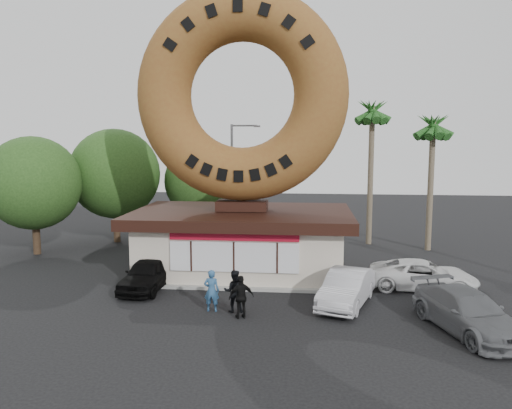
{
  "coord_description": "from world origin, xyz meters",
  "views": [
    {
      "loc": [
        3.23,
        -19.32,
        6.93
      ],
      "look_at": [
        0.92,
        4.0,
        3.87
      ],
      "focal_mm": 35.0,
      "sensor_mm": 36.0,
      "label": 1
    }
  ],
  "objects_px": {
    "person_center": "(234,291)",
    "car_silver": "(347,288)",
    "car_black": "(148,274)",
    "car_white": "(423,275)",
    "giant_donut": "(242,95)",
    "person_right": "(241,297)",
    "person_left": "(212,291)",
    "car_grey": "(468,312)",
    "donut_shop": "(242,239)",
    "street_lamp": "(234,174)"
  },
  "relations": [
    {
      "from": "person_left",
      "to": "person_right",
      "type": "relative_size",
      "value": 1.01
    },
    {
      "from": "car_black",
      "to": "person_left",
      "type": "bearing_deg",
      "value": -34.28
    },
    {
      "from": "donut_shop",
      "to": "giant_donut",
      "type": "height_order",
      "value": "giant_donut"
    },
    {
      "from": "car_silver",
      "to": "car_grey",
      "type": "distance_m",
      "value": 4.85
    },
    {
      "from": "street_lamp",
      "to": "person_center",
      "type": "xyz_separation_m",
      "value": [
        2.28,
        -16.01,
        -3.62
      ]
    },
    {
      "from": "person_center",
      "to": "car_black",
      "type": "bearing_deg",
      "value": -37.81
    },
    {
      "from": "donut_shop",
      "to": "car_white",
      "type": "relative_size",
      "value": 2.3
    },
    {
      "from": "donut_shop",
      "to": "person_left",
      "type": "relative_size",
      "value": 6.49
    },
    {
      "from": "car_grey",
      "to": "street_lamp",
      "type": "bearing_deg",
      "value": 104.66
    },
    {
      "from": "street_lamp",
      "to": "car_grey",
      "type": "xyz_separation_m",
      "value": [
        11.0,
        -17.29,
        -3.74
      ]
    },
    {
      "from": "donut_shop",
      "to": "street_lamp",
      "type": "xyz_separation_m",
      "value": [
        -1.86,
        10.02,
        2.72
      ]
    },
    {
      "from": "car_silver",
      "to": "car_black",
      "type": "bearing_deg",
      "value": -170.25
    },
    {
      "from": "car_black",
      "to": "car_white",
      "type": "xyz_separation_m",
      "value": [
        12.77,
        1.22,
        -0.05
      ]
    },
    {
      "from": "person_left",
      "to": "car_black",
      "type": "height_order",
      "value": "person_left"
    },
    {
      "from": "person_left",
      "to": "person_right",
      "type": "height_order",
      "value": "person_left"
    },
    {
      "from": "person_right",
      "to": "car_white",
      "type": "relative_size",
      "value": 0.35
    },
    {
      "from": "giant_donut",
      "to": "car_white",
      "type": "relative_size",
      "value": 2.19
    },
    {
      "from": "person_center",
      "to": "car_silver",
      "type": "distance_m",
      "value": 4.77
    },
    {
      "from": "person_center",
      "to": "car_silver",
      "type": "xyz_separation_m",
      "value": [
        4.59,
        1.28,
        -0.13
      ]
    },
    {
      "from": "car_silver",
      "to": "car_white",
      "type": "bearing_deg",
      "value": 53.37
    },
    {
      "from": "donut_shop",
      "to": "car_black",
      "type": "bearing_deg",
      "value": -140.34
    },
    {
      "from": "street_lamp",
      "to": "car_black",
      "type": "height_order",
      "value": "street_lamp"
    },
    {
      "from": "giant_donut",
      "to": "person_left",
      "type": "xyz_separation_m",
      "value": [
        -0.49,
        -6.05,
        -8.27
      ]
    },
    {
      "from": "person_left",
      "to": "car_white",
      "type": "distance_m",
      "value": 10.04
    },
    {
      "from": "street_lamp",
      "to": "giant_donut",
      "type": "bearing_deg",
      "value": -79.49
    },
    {
      "from": "giant_donut",
      "to": "car_grey",
      "type": "xyz_separation_m",
      "value": [
        9.14,
        -7.29,
        -8.39
      ]
    },
    {
      "from": "person_center",
      "to": "car_grey",
      "type": "bearing_deg",
      "value": 164.76
    },
    {
      "from": "donut_shop",
      "to": "car_silver",
      "type": "bearing_deg",
      "value": -43.22
    },
    {
      "from": "giant_donut",
      "to": "car_grey",
      "type": "relative_size",
      "value": 2.08
    },
    {
      "from": "street_lamp",
      "to": "car_silver",
      "type": "height_order",
      "value": "street_lamp"
    },
    {
      "from": "car_black",
      "to": "car_grey",
      "type": "distance_m",
      "value": 13.74
    },
    {
      "from": "giant_donut",
      "to": "person_left",
      "type": "distance_m",
      "value": 10.26
    },
    {
      "from": "person_left",
      "to": "car_silver",
      "type": "height_order",
      "value": "person_left"
    },
    {
      "from": "car_white",
      "to": "car_silver",
      "type": "bearing_deg",
      "value": 131.39
    },
    {
      "from": "street_lamp",
      "to": "car_white",
      "type": "relative_size",
      "value": 1.64
    },
    {
      "from": "donut_shop",
      "to": "person_left",
      "type": "distance_m",
      "value": 6.12
    },
    {
      "from": "person_center",
      "to": "car_grey",
      "type": "height_order",
      "value": "person_center"
    },
    {
      "from": "street_lamp",
      "to": "car_black",
      "type": "xyz_separation_m",
      "value": [
        -2.17,
        -13.35,
        -3.76
      ]
    },
    {
      "from": "giant_donut",
      "to": "person_right",
      "type": "bearing_deg",
      "value": -83.09
    },
    {
      "from": "giant_donut",
      "to": "car_white",
      "type": "bearing_deg",
      "value": -13.68
    },
    {
      "from": "person_center",
      "to": "car_silver",
      "type": "height_order",
      "value": "person_center"
    },
    {
      "from": "car_black",
      "to": "car_silver",
      "type": "xyz_separation_m",
      "value": [
        9.04,
        -1.38,
        0.01
      ]
    },
    {
      "from": "person_left",
      "to": "car_grey",
      "type": "relative_size",
      "value": 0.34
    },
    {
      "from": "car_black",
      "to": "car_silver",
      "type": "height_order",
      "value": "car_silver"
    },
    {
      "from": "person_left",
      "to": "car_silver",
      "type": "bearing_deg",
      "value": -166.95
    },
    {
      "from": "car_white",
      "to": "car_grey",
      "type": "bearing_deg",
      "value": -169.16
    },
    {
      "from": "car_grey",
      "to": "car_silver",
      "type": "bearing_deg",
      "value": 130.41
    },
    {
      "from": "giant_donut",
      "to": "donut_shop",
      "type": "bearing_deg",
      "value": -90.0
    },
    {
      "from": "giant_donut",
      "to": "car_black",
      "type": "height_order",
      "value": "giant_donut"
    },
    {
      "from": "donut_shop",
      "to": "person_right",
      "type": "height_order",
      "value": "donut_shop"
    }
  ]
}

